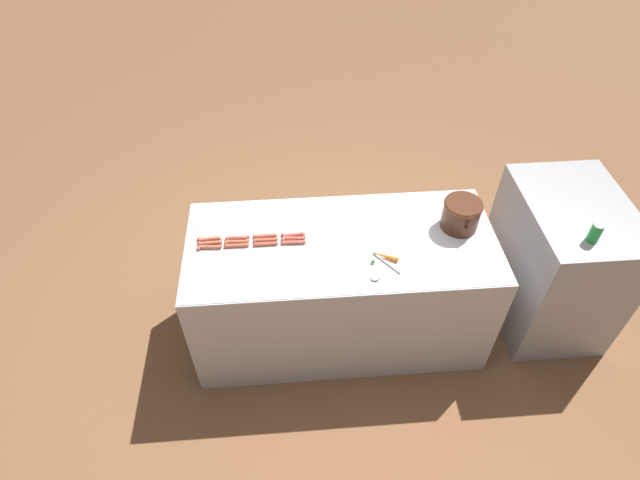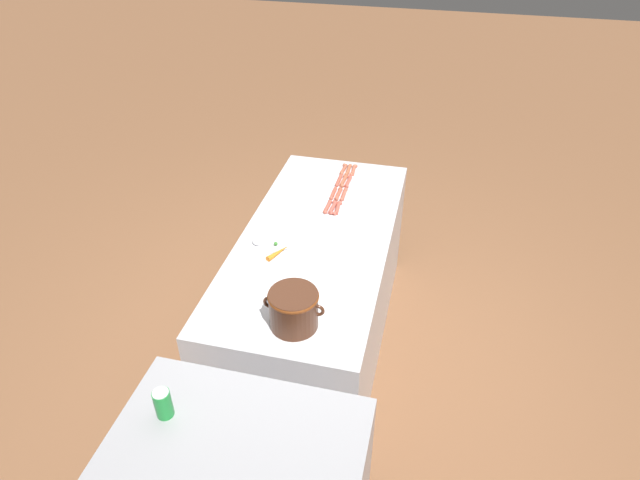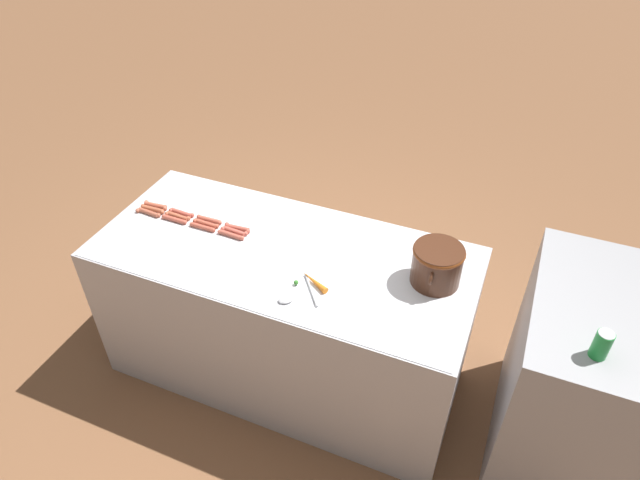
{
  "view_description": "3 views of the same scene",
  "coord_description": "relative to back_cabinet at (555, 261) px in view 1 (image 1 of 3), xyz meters",
  "views": [
    {
      "loc": [
        2.22,
        -0.31,
        3.17
      ],
      "look_at": [
        0.03,
        -0.14,
        0.96
      ],
      "focal_mm": 28.83,
      "sensor_mm": 36.0,
      "label": 1
    },
    {
      "loc": [
        -0.64,
        2.55,
        2.75
      ],
      "look_at": [
        -0.04,
        0.08,
        0.93
      ],
      "focal_mm": 30.43,
      "sensor_mm": 36.0,
      "label": 2
    },
    {
      "loc": [
        1.92,
        1.0,
        2.72
      ],
      "look_at": [
        -0.07,
        0.17,
        0.98
      ],
      "focal_mm": 31.35,
      "sensor_mm": 36.0,
      "label": 3
    }
  ],
  "objects": [
    {
      "name": "hot_dog_3",
      "position": [
        0.0,
        -1.82,
        0.4
      ],
      "size": [
        0.03,
        0.16,
        0.02
      ],
      "color": "#B75343",
      "rests_on": "griddle_counter"
    },
    {
      "name": "hot_dog_5",
      "position": [
        0.04,
        -2.17,
        0.4
      ],
      "size": [
        0.03,
        0.16,
        0.02
      ],
      "color": "#B35B3E",
      "rests_on": "griddle_counter"
    },
    {
      "name": "ground_plane",
      "position": [
        0.07,
        -1.52,
        -0.51
      ],
      "size": [
        20.0,
        20.0,
        0.0
      ],
      "primitive_type": "plane",
      "color": "brown"
    },
    {
      "name": "bean_pot",
      "position": [
        -0.01,
        -0.77,
        0.5
      ],
      "size": [
        0.3,
        0.24,
        0.2
      ],
      "color": "#472616",
      "rests_on": "griddle_counter"
    },
    {
      "name": "griddle_counter",
      "position": [
        0.07,
        -1.52,
        -0.06
      ],
      "size": [
        0.87,
        1.95,
        0.91
      ],
      "color": "#BCBCC1",
      "rests_on": "ground_plane"
    },
    {
      "name": "hot_dog_11",
      "position": [
        0.07,
        -1.83,
        0.4
      ],
      "size": [
        0.03,
        0.16,
        0.02
      ],
      "color": "#B65643",
      "rests_on": "griddle_counter"
    },
    {
      "name": "hot_dog_4",
      "position": [
        0.04,
        -2.34,
        0.4
      ],
      "size": [
        0.03,
        0.16,
        0.02
      ],
      "color": "#B35C3D",
      "rests_on": "griddle_counter"
    },
    {
      "name": "hot_dog_0",
      "position": [
        -0.0,
        -2.34,
        0.4
      ],
      "size": [
        0.03,
        0.16,
        0.02
      ],
      "color": "#BE5D44",
      "rests_on": "griddle_counter"
    },
    {
      "name": "hot_dog_2",
      "position": [
        -0.0,
        -2.0,
        0.4
      ],
      "size": [
        0.03,
        0.16,
        0.02
      ],
      "color": "#BB5945",
      "rests_on": "griddle_counter"
    },
    {
      "name": "hot_dog_6",
      "position": [
        0.04,
        -2.0,
        0.4
      ],
      "size": [
        0.03,
        0.16,
        0.02
      ],
      "color": "#BB563F",
      "rests_on": "griddle_counter"
    },
    {
      "name": "hot_dog_9",
      "position": [
        0.07,
        -2.17,
        0.4
      ],
      "size": [
        0.03,
        0.16,
        0.02
      ],
      "color": "#BB5441",
      "rests_on": "griddle_counter"
    },
    {
      "name": "soda_can",
      "position": [
        0.3,
        -0.08,
        0.58
      ],
      "size": [
        0.07,
        0.07,
        0.12
      ],
      "color": "#1E8C38",
      "rests_on": "back_cabinet"
    },
    {
      "name": "hot_dog_7",
      "position": [
        0.04,
        -1.82,
        0.4
      ],
      "size": [
        0.03,
        0.16,
        0.02
      ],
      "color": "#BE5647",
      "rests_on": "griddle_counter"
    },
    {
      "name": "serving_spoon",
      "position": [
        0.35,
        -1.33,
        0.4
      ],
      "size": [
        0.24,
        0.19,
        0.02
      ],
      "color": "#B7B7BC",
      "rests_on": "griddle_counter"
    },
    {
      "name": "hot_dog_1",
      "position": [
        0.0,
        -2.17,
        0.4
      ],
      "size": [
        0.03,
        0.16,
        0.02
      ],
      "color": "#BC5343",
      "rests_on": "griddle_counter"
    },
    {
      "name": "carrot",
      "position": [
        0.23,
        -1.29,
        0.41
      ],
      "size": [
        0.11,
        0.17,
        0.03
      ],
      "color": "orange",
      "rests_on": "griddle_counter"
    },
    {
      "name": "hot_dog_10",
      "position": [
        0.07,
        -2.0,
        0.4
      ],
      "size": [
        0.03,
        0.16,
        0.02
      ],
      "color": "#B7533E",
      "rests_on": "griddle_counter"
    },
    {
      "name": "hot_dog_8",
      "position": [
        0.07,
        -2.34,
        0.4
      ],
      "size": [
        0.03,
        0.16,
        0.02
      ],
      "color": "#B55D43",
      "rests_on": "griddle_counter"
    },
    {
      "name": "back_cabinet",
      "position": [
        0.0,
        0.0,
        0.0
      ],
      "size": [
        0.93,
        0.67,
        1.03
      ],
      "primitive_type": "cube",
      "color": "#A0A0A4",
      "rests_on": "ground_plane"
    }
  ]
}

